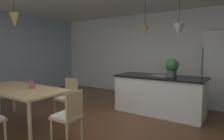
# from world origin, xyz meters

# --- Properties ---
(ground_plane) EXTENTS (10.00, 8.40, 0.04)m
(ground_plane) POSITION_xyz_m (0.00, 0.00, -0.02)
(ground_plane) COLOR brown
(wall_back_kitchen) EXTENTS (10.00, 0.12, 2.70)m
(wall_back_kitchen) POSITION_xyz_m (0.00, 3.26, 1.35)
(wall_back_kitchen) COLOR white
(wall_back_kitchen) RESTS_ON ground_plane
(dining_table) EXTENTS (2.04, 0.96, 0.76)m
(dining_table) POSITION_xyz_m (-1.51, -0.72, 0.70)
(dining_table) COLOR tan
(dining_table) RESTS_ON ground_plane
(chair_kitchen_end) EXTENTS (0.42, 0.42, 0.87)m
(chair_kitchen_end) POSITION_xyz_m (-0.13, -0.72, 0.47)
(chair_kitchen_end) COLOR tan
(chair_kitchen_end) RESTS_ON ground_plane
(chair_far_right) EXTENTS (0.41, 0.41, 0.87)m
(chair_far_right) POSITION_xyz_m (-1.06, 0.13, 0.47)
(chair_far_right) COLOR tan
(chair_far_right) RESTS_ON ground_plane
(kitchen_island) EXTENTS (2.08, 0.87, 0.91)m
(kitchen_island) POSITION_xyz_m (0.54, 1.57, 0.46)
(kitchen_island) COLOR white
(kitchen_island) RESTS_ON ground_plane
(refrigerator) EXTENTS (0.67, 0.67, 1.98)m
(refrigerator) POSITION_xyz_m (1.60, 2.86, 0.99)
(refrigerator) COLOR silver
(refrigerator) RESTS_ON ground_plane
(pendant_over_table) EXTENTS (0.18, 0.18, 0.75)m
(pendant_over_table) POSITION_xyz_m (-1.54, -0.73, 2.09)
(pendant_over_table) COLOR black
(pendant_over_island_main) EXTENTS (0.18, 0.18, 0.81)m
(pendant_over_island_main) POSITION_xyz_m (0.14, 1.57, 1.99)
(pendant_over_island_main) COLOR black
(pendant_over_island_aux) EXTENTS (0.25, 0.25, 0.88)m
(pendant_over_island_aux) POSITION_xyz_m (0.95, 1.57, 1.96)
(pendant_over_island_aux) COLOR black
(potted_plant_on_island) EXTENTS (0.30, 0.30, 0.43)m
(potted_plant_on_island) POSITION_xyz_m (0.82, 1.57, 1.14)
(potted_plant_on_island) COLOR #4C4C51
(potted_plant_on_island) RESTS_ON kitchen_island
(vase_on_dining_table) EXTENTS (0.11, 0.11, 0.15)m
(vase_on_dining_table) POSITION_xyz_m (-1.28, -0.60, 0.83)
(vase_on_dining_table) COLOR #994C51
(vase_on_dining_table) RESTS_ON dining_table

